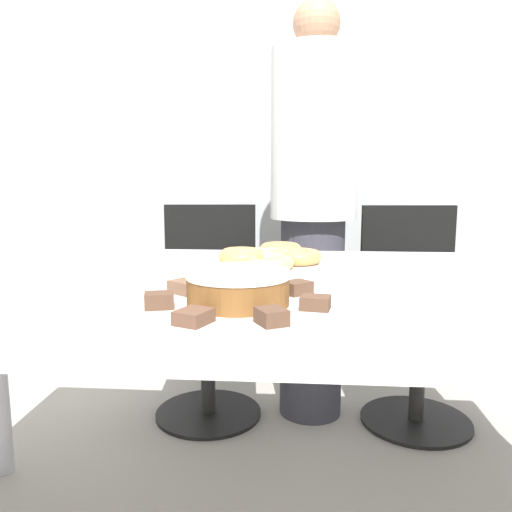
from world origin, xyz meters
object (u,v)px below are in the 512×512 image
(plate_cake, at_px, (238,307))
(office_chair_right, at_px, (415,321))
(person_standing, at_px, (313,206))
(plate_donuts, at_px, (268,265))
(frosted_cake, at_px, (238,287))
(office_chair_left, at_px, (208,317))

(plate_cake, bearing_deg, office_chair_right, 63.87)
(person_standing, xyz_separation_m, plate_cake, (-0.17, -1.20, -0.11))
(plate_donuts, bearing_deg, office_chair_right, 53.80)
(plate_donuts, bearing_deg, plate_cake, -93.51)
(person_standing, height_order, plate_donuts, person_standing)
(office_chair_right, relative_size, plate_cake, 2.48)
(office_chair_right, relative_size, plate_donuts, 2.57)
(person_standing, height_order, office_chair_right, person_standing)
(frosted_cake, bearing_deg, person_standing, 82.12)
(person_standing, height_order, plate_cake, person_standing)
(plate_donuts, bearing_deg, frosted_cake, -93.51)
(office_chair_right, bearing_deg, plate_cake, -121.07)
(plate_cake, bearing_deg, frosted_cake, 180.00)
(office_chair_left, xyz_separation_m, frosted_cake, (0.26, -1.19, 0.39))
(person_standing, distance_m, frosted_cake, 1.21)
(plate_cake, bearing_deg, plate_donuts, 86.49)
(person_standing, bearing_deg, frosted_cake, -97.88)
(office_chair_left, xyz_separation_m, plate_donuts, (0.29, -0.76, 0.35))
(frosted_cake, bearing_deg, office_chair_right, 63.87)
(plate_cake, xyz_separation_m, plate_donuts, (0.03, 0.43, 0.00))
(office_chair_left, bearing_deg, office_chair_right, -4.93)
(plate_cake, xyz_separation_m, frosted_cake, (-0.00, 0.00, 0.03))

